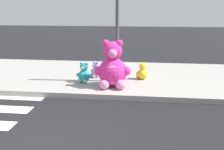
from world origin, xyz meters
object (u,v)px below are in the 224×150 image
plush_pink_large (113,68)px  plush_yellow (142,72)px  sign_pole (117,27)px  plush_lavender (95,71)px  plush_teal (84,74)px

plush_pink_large → plush_yellow: bearing=47.2°
sign_pole → plush_lavender: size_ratio=5.91×
plush_yellow → plush_pink_large: bearing=-132.8°
sign_pole → plush_lavender: 1.72m
sign_pole → plush_lavender: sign_pole is taller
plush_lavender → plush_yellow: size_ratio=0.98×
sign_pole → plush_teal: (-1.02, -0.23, -1.45)m
plush_lavender → plush_yellow: (1.56, -0.06, 0.00)m
plush_teal → plush_yellow: bearing=17.6°
plush_pink_large → plush_yellow: plush_pink_large is taller
plush_yellow → plush_lavender: bearing=177.7°
sign_pole → plush_yellow: bearing=23.4°
sign_pole → plush_yellow: (0.80, 0.34, -1.48)m
plush_pink_large → plush_teal: plush_pink_large is taller
plush_pink_large → plush_teal: (-0.94, 0.36, -0.30)m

